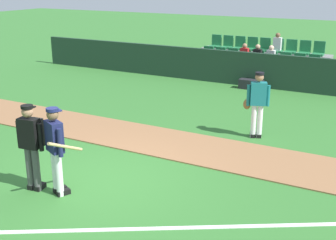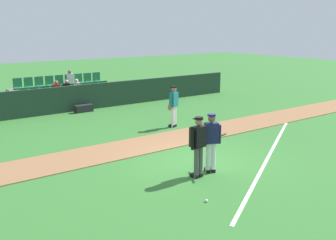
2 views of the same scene
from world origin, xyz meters
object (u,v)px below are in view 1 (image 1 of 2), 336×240
object	(u,v)px
runner_teal_jersey	(257,102)
equipment_bag	(251,84)
umpire_home_plate	(31,143)
batter_navy_jersey	(56,148)

from	to	relation	value
runner_teal_jersey	equipment_bag	distance (m)	5.47
umpire_home_plate	equipment_bag	distance (m)	10.23
batter_navy_jersey	umpire_home_plate	size ratio (longest dim) A/B	1.00
umpire_home_plate	runner_teal_jersey	xyz separation A→B (m)	(2.93, 5.03, -0.04)
umpire_home_plate	batter_navy_jersey	bearing A→B (deg)	6.84
batter_navy_jersey	runner_teal_jersey	xyz separation A→B (m)	(2.37, 4.96, -0.01)
umpire_home_plate	runner_teal_jersey	bearing A→B (deg)	59.75
equipment_bag	runner_teal_jersey	bearing A→B (deg)	-70.49
runner_teal_jersey	equipment_bag	bearing A→B (deg)	109.51
runner_teal_jersey	equipment_bag	size ratio (longest dim) A/B	1.96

